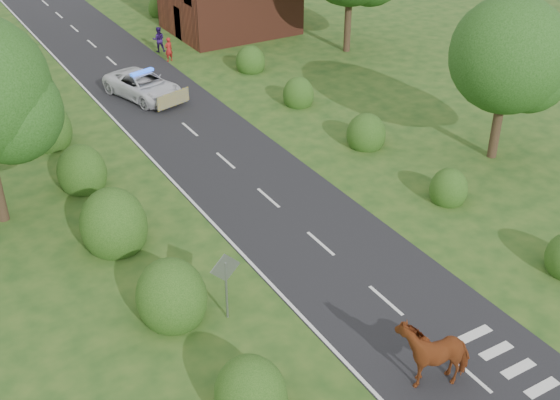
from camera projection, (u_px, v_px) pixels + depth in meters
ground at (386, 301)px, 23.79m from camera, size 120.00×120.00×0.00m
road at (198, 137)px, 34.88m from camera, size 6.00×70.00×0.02m
road_markings at (186, 161)px, 32.63m from camera, size 4.96×70.00×0.01m
hedgerow_left at (89, 185)px, 29.19m from camera, size 2.75×50.41×3.00m
hedgerow_right at (351, 126)px, 34.70m from camera, size 2.10×45.78×2.10m
tree_right_a at (514, 60)px, 30.65m from camera, size 5.33×5.20×7.56m
road_sign at (226, 277)px, 22.23m from camera, size 1.06×0.08×2.53m
cow at (433, 353)px, 20.36m from camera, size 2.67×1.90×1.71m
police_van at (144, 86)px, 38.93m from camera, size 3.67×5.59×1.57m
pedestrian_red at (169, 49)px, 44.11m from camera, size 0.62×0.48×1.53m
pedestrian_purple at (159, 39)px, 45.68m from camera, size 0.96×0.85×1.64m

